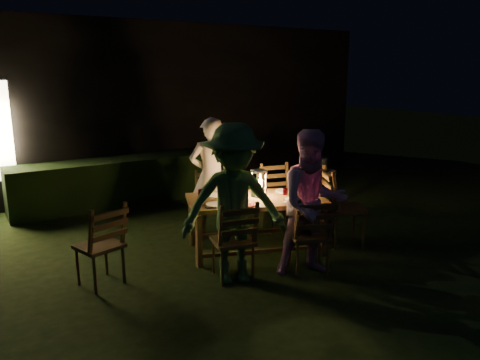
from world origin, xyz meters
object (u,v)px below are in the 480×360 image
chair_near_left (234,254)px  person_opp_right (312,204)px  bottle_bucket_a (318,161)px  chair_near_right (309,248)px  person_opp_left (234,205)px  ice_bucket (319,164)px  dining_table (256,203)px  chair_end (344,220)px  person_house_side (211,176)px  chair_far_left (212,215)px  lantern (259,185)px  bottle_table (237,188)px  bottle_bucket_b (320,160)px  chair_spare (101,259)px  chair_far_right (279,209)px  side_table (318,176)px

chair_near_left → person_opp_right: person_opp_right is taller
bottle_bucket_a → chair_near_right: bearing=-132.9°
person_opp_left → ice_bucket: (2.38, 1.37, -0.03)m
dining_table → chair_end: chair_end is taller
person_house_side → chair_near_left: bearing=90.1°
chair_far_left → lantern: lantern is taller
bottle_table → ice_bucket: bearing=19.0°
chair_far_left → ice_bucket: bearing=-166.8°
chair_far_left → ice_bucket: (1.86, -0.13, 0.57)m
chair_near_left → dining_table: bearing=52.5°
bottle_table → bottle_bucket_b: bearing=19.6°
person_opp_right → ice_bucket: 2.27m
chair_end → bottle_table: size_ratio=3.88×
bottle_table → person_opp_left: bearing=-123.1°
person_opp_right → person_opp_left: person_opp_left is taller
person_house_side → person_opp_left: bearing=90.0°
chair_spare → person_opp_left: bearing=-44.9°
chair_near_left → chair_far_left: bearing=82.8°
chair_far_left → person_opp_right: (0.32, -1.80, 0.56)m
person_house_side → person_opp_left: size_ratio=0.95×
chair_far_left → person_opp_left: size_ratio=0.53×
chair_far_left → person_house_side: person_house_side is taller
chair_end → bottle_bucket_a: 1.34m
chair_near_right → bottle_bucket_b: 2.37m
dining_table → bottle_bucket_b: (1.74, 0.78, 0.26)m
chair_far_right → bottle_bucket_a: 1.07m
side_table → person_opp_right: bearing=-132.6°
bottle_table → chair_far_left: bearing=85.2°
chair_far_right → person_opp_right: (-0.62, -1.47, 0.54)m
person_opp_right → side_table: bearing=66.8°
chair_end → person_opp_left: bearing=-56.5°
bottle_bucket_b → chair_far_right: bearing=-166.1°
ice_bucket → chair_far_left: bearing=176.0°
bottle_bucket_a → chair_far_right: bearing=-169.5°
chair_near_left → chair_far_left: size_ratio=1.04×
side_table → bottle_bucket_a: bearing=-141.3°
ice_bucket → bottle_bucket_b: bottle_bucket_b is taller
lantern → bottle_table: (-0.30, 0.05, -0.02)m
person_opp_left → bottle_table: person_opp_left is taller
person_opp_right → bottle_bucket_b: bearing=66.5°
chair_far_left → bottle_bucket_b: size_ratio=2.93×
chair_end → chair_near_left: bearing=-57.9°
person_opp_right → ice_bucket: bearing=66.8°
chair_far_right → side_table: bearing=-154.4°
chair_far_right → dining_table: bearing=48.5°
chair_spare → bottle_bucket_a: (3.62, 0.66, 0.61)m
chair_far_left → side_table: 1.90m
lantern → bottle_bucket_b: size_ratio=1.09×
chair_far_left → side_table: (1.86, -0.13, 0.38)m
chair_spare → person_house_side: (1.83, 0.88, 0.54)m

